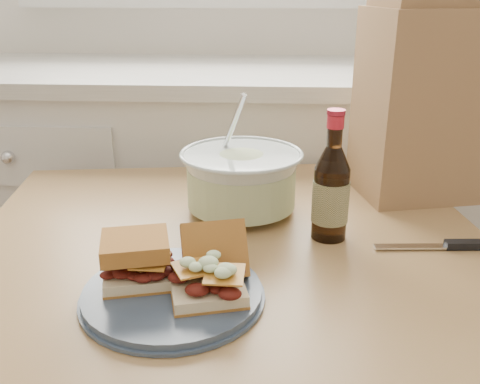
# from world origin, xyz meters

# --- Properties ---
(cabinet_run) EXTENTS (2.50, 0.64, 0.94)m
(cabinet_run) POSITION_xyz_m (-0.00, 1.70, 0.47)
(cabinet_run) COLOR white
(cabinet_run) RESTS_ON ground
(dining_table) EXTENTS (1.01, 1.01, 0.75)m
(dining_table) POSITION_xyz_m (0.12, 0.90, 0.64)
(dining_table) COLOR #A6754E
(dining_table) RESTS_ON ground
(plate) EXTENTS (0.25, 0.25, 0.02)m
(plate) POSITION_xyz_m (0.04, 0.75, 0.76)
(plate) COLOR #3A495E
(plate) RESTS_ON dining_table
(sandwich_left) EXTENTS (0.11, 0.11, 0.07)m
(sandwich_left) POSITION_xyz_m (-0.01, 0.77, 0.80)
(sandwich_left) COLOR beige
(sandwich_left) RESTS_ON plate
(sandwich_right) EXTENTS (0.12, 0.16, 0.08)m
(sandwich_right) POSITION_xyz_m (0.09, 0.76, 0.80)
(sandwich_right) COLOR beige
(sandwich_right) RESTS_ON plate
(coleslaw_bowl) EXTENTS (0.23, 0.23, 0.23)m
(coleslaw_bowl) POSITION_xyz_m (0.12, 1.07, 0.81)
(coleslaw_bowl) COLOR silver
(coleslaw_bowl) RESTS_ON dining_table
(beer_bottle) EXTENTS (0.06, 0.06, 0.23)m
(beer_bottle) POSITION_xyz_m (0.28, 0.96, 0.84)
(beer_bottle) COLOR black
(beer_bottle) RESTS_ON dining_table
(knife) EXTENTS (0.20, 0.03, 0.01)m
(knife) POSITION_xyz_m (0.49, 0.93, 0.76)
(knife) COLOR silver
(knife) RESTS_ON dining_table
(paper_bag) EXTENTS (0.32, 0.25, 0.38)m
(paper_bag) POSITION_xyz_m (0.51, 1.20, 0.94)
(paper_bag) COLOR #A3714E
(paper_bag) RESTS_ON dining_table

